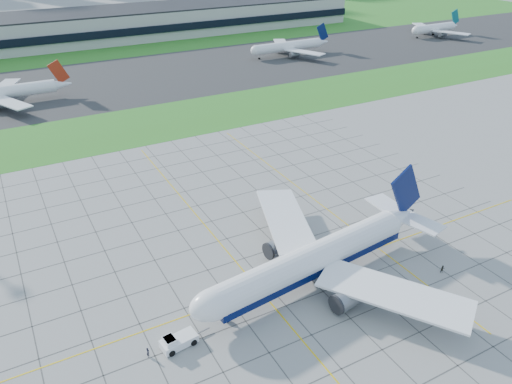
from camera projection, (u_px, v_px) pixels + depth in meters
ground at (299, 268)px, 97.33m from camera, size 1400.00×1400.00×0.00m
grass_median at (153, 123)px, 166.62m from camera, size 700.00×35.00×0.04m
asphalt_taxiway at (111, 82)px, 208.97m from camera, size 700.00×75.00×0.04m
grass_far at (63, 35)px, 293.68m from camera, size 700.00×145.00×0.04m
apron_markings at (273, 239)px, 106.04m from camera, size 120.00×130.00×0.03m
terminal at (141, 22)px, 287.34m from camera, size 260.00×43.00×15.80m
airliner at (314, 259)px, 91.86m from camera, size 55.01×55.43×17.35m
pushback_tug at (177, 341)px, 79.02m from camera, size 8.64×3.59×2.37m
crew_near at (148, 352)px, 77.23m from camera, size 0.63×0.76×1.77m
crew_far at (443, 269)px, 95.71m from camera, size 0.91×0.79×1.62m
distant_jet_2 at (289, 46)px, 247.33m from camera, size 42.56×42.66×14.08m
distant_jet_3 at (435, 28)px, 288.73m from camera, size 33.77×42.66×14.08m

